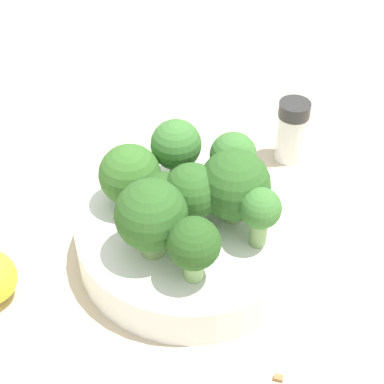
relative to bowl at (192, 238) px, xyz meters
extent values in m
plane|color=beige|center=(0.00, 0.00, -0.02)|extent=(3.00, 3.00, 0.00)
cylinder|color=white|center=(0.00, 0.00, 0.00)|extent=(0.19, 0.19, 0.04)
cylinder|color=#7A9E5B|center=(0.00, 0.00, 0.03)|extent=(0.02, 0.02, 0.03)
sphere|color=#2D5B23|center=(0.00, 0.00, 0.05)|extent=(0.05, 0.05, 0.05)
cylinder|color=#7A9E5B|center=(-0.05, -0.02, 0.03)|extent=(0.02, 0.02, 0.03)
sphere|color=#3D7533|center=(-0.05, -0.02, 0.06)|extent=(0.04, 0.04, 0.04)
cylinder|color=#7A9E5B|center=(0.04, -0.04, 0.03)|extent=(0.03, 0.03, 0.02)
sphere|color=#386B28|center=(0.04, -0.04, 0.05)|extent=(0.05, 0.05, 0.05)
cylinder|color=#84AD66|center=(-0.01, -0.05, 0.03)|extent=(0.01, 0.01, 0.03)
sphere|color=#3D7533|center=(-0.01, -0.05, 0.06)|extent=(0.04, 0.04, 0.04)
cylinder|color=#8EB770|center=(-0.03, 0.01, 0.03)|extent=(0.02, 0.02, 0.03)
sphere|color=#2D5B23|center=(-0.03, 0.01, 0.05)|extent=(0.06, 0.06, 0.06)
cylinder|color=#84AD66|center=(0.02, 0.05, 0.03)|extent=(0.02, 0.02, 0.03)
sphere|color=#28511E|center=(0.02, 0.05, 0.05)|extent=(0.04, 0.04, 0.04)
cylinder|color=#7A9E5B|center=(-0.04, 0.04, 0.03)|extent=(0.02, 0.02, 0.03)
sphere|color=#3D7533|center=(-0.04, 0.04, 0.05)|extent=(0.03, 0.03, 0.03)
cylinder|color=#7A9E5B|center=(0.04, 0.02, 0.03)|extent=(0.02, 0.02, 0.03)
sphere|color=#2D5B23|center=(0.04, 0.02, 0.06)|extent=(0.06, 0.06, 0.06)
cylinder|color=#84AD66|center=(0.02, -0.01, 0.03)|extent=(0.02, 0.02, 0.02)
sphere|color=#28511E|center=(0.02, -0.01, 0.04)|extent=(0.04, 0.04, 0.04)
cylinder|color=silver|center=(-0.14, -0.08, 0.01)|extent=(0.03, 0.03, 0.05)
cylinder|color=#2D2D2D|center=(-0.14, -0.08, 0.04)|extent=(0.03, 0.03, 0.01)
cube|color=olive|center=(-0.01, 0.14, -0.01)|extent=(0.01, 0.01, 0.01)
cube|color=tan|center=(-0.10, -0.07, -0.01)|extent=(0.01, 0.01, 0.01)
camera|label=1|loc=(0.14, 0.35, 0.38)|focal=60.00mm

